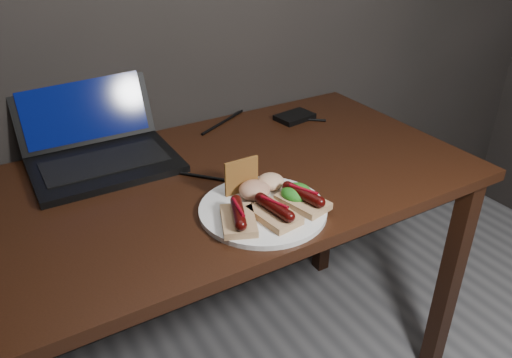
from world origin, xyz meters
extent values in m
cube|color=black|center=(0.00, 1.38, 0.73)|extent=(1.40, 0.70, 0.03)
cube|color=black|center=(0.65, 1.08, 0.36)|extent=(0.05, 0.05, 0.72)
cube|color=black|center=(0.65, 1.68, 0.36)|extent=(0.05, 0.05, 0.72)
cube|color=black|center=(-0.19, 1.57, 0.76)|extent=(0.37, 0.26, 0.02)
cube|color=black|center=(-0.19, 1.57, 0.77)|extent=(0.31, 0.14, 0.00)
cube|color=black|center=(-0.18, 1.74, 0.88)|extent=(0.36, 0.10, 0.23)
cube|color=#070A4E|center=(-0.18, 1.74, 0.88)|extent=(0.33, 0.08, 0.20)
cube|color=black|center=(0.42, 1.59, 0.76)|extent=(0.13, 0.09, 0.02)
cylinder|color=black|center=(-0.01, 1.41, 0.75)|extent=(0.13, 0.14, 0.01)
cylinder|color=black|center=(0.21, 1.68, 0.75)|extent=(0.20, 0.11, 0.01)
cylinder|color=black|center=(0.44, 1.57, 0.75)|extent=(0.11, 0.09, 0.01)
cylinder|color=silver|center=(0.06, 1.18, 0.76)|extent=(0.36, 0.36, 0.01)
cube|color=tan|center=(-0.02, 1.16, 0.77)|extent=(0.11, 0.13, 0.02)
cylinder|color=#430405|center=(-0.02, 1.16, 0.79)|extent=(0.06, 0.10, 0.02)
sphere|color=#430405|center=(-0.04, 1.11, 0.79)|extent=(0.03, 0.02, 0.02)
sphere|color=#430405|center=(0.00, 1.20, 0.79)|extent=(0.03, 0.02, 0.02)
cylinder|color=maroon|center=(-0.02, 1.16, 0.80)|extent=(0.02, 0.07, 0.01)
cube|color=tan|center=(0.05, 1.13, 0.77)|extent=(0.08, 0.12, 0.02)
cylinder|color=#430405|center=(0.05, 1.13, 0.79)|extent=(0.04, 0.10, 0.02)
sphere|color=#430405|center=(0.06, 1.09, 0.79)|extent=(0.02, 0.02, 0.02)
sphere|color=#430405|center=(0.05, 1.18, 0.79)|extent=(0.02, 0.02, 0.02)
cylinder|color=maroon|center=(0.05, 1.13, 0.80)|extent=(0.03, 0.07, 0.01)
cube|color=tan|center=(0.14, 1.15, 0.77)|extent=(0.09, 0.13, 0.02)
cylinder|color=#430405|center=(0.14, 1.15, 0.79)|extent=(0.05, 0.10, 0.02)
sphere|color=#430405|center=(0.15, 1.10, 0.79)|extent=(0.03, 0.02, 0.02)
sphere|color=#430405|center=(0.13, 1.19, 0.79)|extent=(0.03, 0.02, 0.02)
cylinder|color=maroon|center=(0.14, 1.15, 0.80)|extent=(0.04, 0.07, 0.01)
cube|color=#A86B2E|center=(0.05, 1.27, 0.80)|extent=(0.09, 0.01, 0.08)
ellipsoid|color=#206013|center=(0.14, 1.17, 0.78)|extent=(0.07, 0.07, 0.04)
ellipsoid|color=maroon|center=(0.06, 1.23, 0.78)|extent=(0.07, 0.07, 0.04)
ellipsoid|color=beige|center=(0.12, 1.25, 0.78)|extent=(0.06, 0.06, 0.04)
camera|label=1|loc=(-0.44, 0.39, 1.36)|focal=35.00mm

